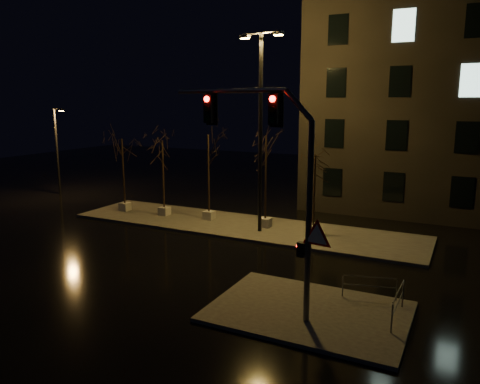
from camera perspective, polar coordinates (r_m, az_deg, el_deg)
The scene contains 13 objects.
ground at distance 23.82m, azimuth -6.42°, elevation -7.72°, with size 90.00×90.00×0.00m, color black.
median at distance 28.78m, azimuth 0.09°, elevation -4.17°, with size 22.00×5.00×0.15m, color #423F3B.
sidewalk_corner at distance 17.80m, azimuth 8.34°, elevation -14.22°, with size 7.00×5.00×0.15m, color #423F3B.
tree_0 at distance 32.82m, azimuth -14.13°, elevation 4.40°, with size 1.80×1.80×5.10m.
tree_1 at distance 30.93m, azimuth -9.41°, elevation 4.20°, with size 1.80×1.80×5.10m.
tree_2 at distance 29.38m, azimuth -3.88°, elevation 4.67°, with size 1.80×1.80×5.58m.
tree_3 at distance 27.55m, azimuth 3.19°, elevation 4.38°, with size 1.80×1.80×5.66m.
tree_4 at distance 26.32m, azimuth 9.10°, elevation 2.35°, with size 1.80×1.80×4.70m.
traffic_signal_mast at distance 16.01m, azimuth 4.39°, elevation 2.80°, with size 6.44×0.99×7.92m.
streetlight_main at distance 26.48m, azimuth 2.52°, elevation 8.78°, with size 2.78×0.85×11.16m.
streetlight_far at distance 41.19m, azimuth -21.36°, elevation 5.07°, with size 1.38×0.46×7.05m.
guard_rail_a at distance 18.94m, azimuth 15.51°, elevation -10.77°, with size 1.99×0.55×0.88m.
guard_rail_b at distance 17.51m, azimuth 18.71°, elevation -12.41°, with size 0.11×2.26×1.07m.
Camera 1 is at (12.38, -18.86, 7.65)m, focal length 35.00 mm.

